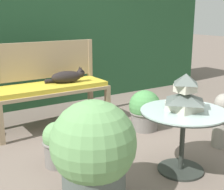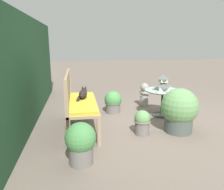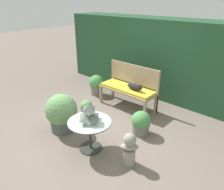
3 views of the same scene
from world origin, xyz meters
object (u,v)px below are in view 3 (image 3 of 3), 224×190
garden_bench (127,90)px  cat (135,87)px  patio_table (90,127)px  pagoda_birdhouse (89,114)px  potted_plant_table_near (96,84)px  potted_plant_bench_right (62,113)px  potted_plant_bench_left (141,123)px  potted_plant_hedge_corner (87,109)px  garden_bust (129,149)px

garden_bench → cat: cat is taller
patio_table → pagoda_birdhouse: bearing=0.0°
pagoda_birdhouse → potted_plant_table_near: bearing=133.5°
cat → pagoda_birdhouse: pagoda_birdhouse is taller
potted_plant_bench_right → pagoda_birdhouse: bearing=-2.4°
potted_plant_bench_left → potted_plant_table_near: 2.19m
patio_table → potted_plant_table_near: size_ratio=1.34×
cat → potted_plant_hedge_corner: bearing=-112.3°
cat → patio_table: bearing=-71.5°
potted_plant_hedge_corner → potted_plant_table_near: potted_plant_table_near is taller
garden_bust → cat: bearing=87.1°
potted_plant_hedge_corner → potted_plant_bench_left: bearing=13.4°
garden_bench → potted_plant_table_near: potted_plant_table_near is taller
cat → garden_bust: (1.06, -1.52, -0.32)m
cat → potted_plant_hedge_corner: 1.21m
cat → potted_plant_bench_right: 1.75m
pagoda_birdhouse → potted_plant_bench_left: (0.38, 1.00, -0.47)m
potted_plant_hedge_corner → cat: bearing=59.5°
garden_bust → potted_plant_bench_right: bearing=146.5°
cat → garden_bust: size_ratio=0.84×
potted_plant_bench_left → potted_plant_bench_right: 1.59m
potted_plant_bench_right → cat: bearing=70.8°
pagoda_birdhouse → potted_plant_table_near: 2.46m
garden_bench → potted_plant_bench_right: 1.70m
patio_table → garden_bust: size_ratio=1.30×
potted_plant_bench_left → potted_plant_bench_right: potted_plant_bench_right is taller
garden_bench → potted_plant_table_near: size_ratio=2.52×
patio_table → potted_plant_table_near: bearing=133.5°
garden_bench → cat: bearing=-5.4°
patio_table → potted_plant_table_near: 2.43m
cat → potted_plant_bench_right: bearing=-101.0°
cat → potted_plant_bench_left: size_ratio=1.00×
pagoda_birdhouse → potted_plant_hedge_corner: bearing=141.6°
potted_plant_table_near → patio_table: bearing=-46.5°
patio_table → potted_plant_hedge_corner: (-0.88, 0.70, -0.23)m
garden_bust → potted_plant_bench_left: bearing=76.0°
garden_bench → potted_plant_bench_left: size_ratio=2.90×
cat → potted_plant_table_near: cat is taller
cat → garden_bench: bearing=-177.2°
pagoda_birdhouse → potted_plant_bench_left: size_ratio=0.67×
cat → potted_plant_hedge_corner: size_ratio=1.15×
garden_bust → potted_plant_hedge_corner: size_ratio=1.37×
garden_bench → pagoda_birdhouse: 1.80m
garden_bench → potted_plant_table_near: 1.16m
cat → patio_table: size_ratio=0.65×
garden_bench → cat: 0.27m
garden_bench → potted_plant_bench_left: (0.91, -0.70, -0.23)m
potted_plant_bench_right → garden_bench: bearing=78.1°
pagoda_birdhouse → potted_plant_bench_left: 1.17m
garden_bust → potted_plant_bench_left: garden_bust is taller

